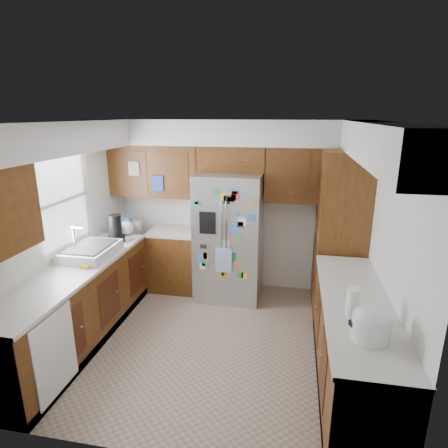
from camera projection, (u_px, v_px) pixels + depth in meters
The scene contains 12 objects.
floor at pixel (211, 340), 4.42m from camera, with size 3.60×3.60×0.00m, color gray.
room_shell at pixel (207, 182), 4.27m from camera, with size 3.64×3.24×2.52m.
left_counter_run at pixel (102, 297), 4.57m from camera, with size 1.36×3.20×0.92m.
right_counter_run at pixel (352, 347), 3.58m from camera, with size 0.63×2.25×0.92m.
pantry at pixel (340, 232), 4.93m from camera, with size 0.60×0.90×2.15m, color #43230C.
fridge at pixel (229, 237), 5.30m from camera, with size 0.90×0.79×1.80m.
bridge_cabinet at pixel (232, 159), 5.21m from camera, with size 0.96×0.34×0.35m, color #43230C.
fridge_top_items at pixel (218, 136), 5.15m from camera, with size 0.70×0.32×0.28m.
sink_assembly at pixel (90, 251), 4.50m from camera, with size 0.52×0.74×0.37m.
left_counter_clutter at pixel (121, 229), 5.17m from camera, with size 0.31×0.88×0.38m.
rice_cooker at pixel (371, 323), 2.82m from camera, with size 0.30×0.29×0.26m.
paper_towel at pixel (353, 302), 3.17m from camera, with size 0.11×0.11×0.24m, color white.
Camera 1 is at (0.87, -3.75, 2.57)m, focal length 30.00 mm.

